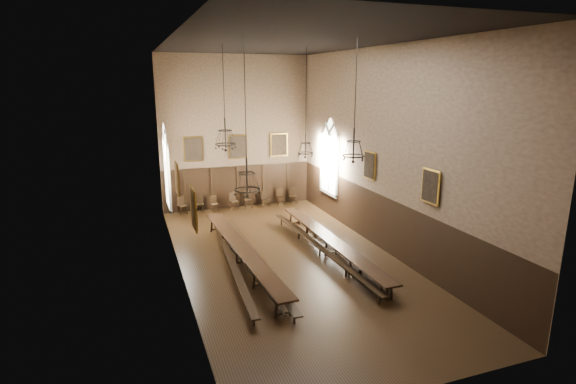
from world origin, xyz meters
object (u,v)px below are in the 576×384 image
chair_7 (293,199)px  chandelier_front_right (354,148)px  table_left (242,256)px  chandelier_back_left (225,138)px  bench_right_inner (320,250)px  bench_right_outer (340,245)px  chair_3 (234,204)px  bench_left_outer (231,263)px  table_right (331,247)px  chandelier_front_left (247,181)px  chair_0 (182,208)px  bench_left_inner (255,259)px  chair_1 (200,207)px  chandelier_back_right (306,145)px  chair_4 (249,203)px  chair_2 (215,207)px  chair_5 (265,202)px  chair_6 (281,200)px

chair_7 → chandelier_front_right: 11.88m
table_left → chandelier_back_left: 5.14m
bench_right_inner → bench_right_outer: 1.15m
chair_3 → chair_7: chair_3 is taller
chair_3 → bench_right_outer: bearing=-89.2°
bench_left_outer → chandelier_front_right: 6.78m
table_left → table_right: table_left is taller
chandelier_front_left → chair_3: bearing=80.0°
chandelier_back_left → bench_right_outer: bearing=-23.6°
bench_right_inner → chair_7: 8.80m
table_right → chair_0: size_ratio=9.65×
chandelier_back_left → table_left: bearing=-87.5°
bench_left_inner → chair_1: bearing=96.1°
bench_left_outer → chair_7: 10.52m
chandelier_back_left → chandelier_back_right: size_ratio=0.87×
chair_0 → chair_4: size_ratio=1.02×
chair_2 → chandelier_back_right: size_ratio=0.18×
bench_left_outer → bench_right_outer: bench_left_outer is taller
bench_right_outer → chair_1: chair_1 is taller
chair_0 → chair_2: (1.87, -0.10, -0.04)m
chair_0 → bench_left_outer: bearing=-102.3°
bench_right_inner → chair_5: size_ratio=11.24×
chair_6 → chandelier_front_right: chandelier_front_right is taller
bench_right_inner → chair_1: chair_1 is taller
table_right → chair_7: chair_7 is taller
chair_7 → bench_right_inner: bearing=-95.6°
chandelier_front_right → chair_4: bearing=96.7°
bench_right_inner → chair_5: 8.61m
bench_left_inner → chair_7: bearing=60.5°
chair_1 → chandelier_back_left: chandelier_back_left is taller
table_right → chandelier_back_left: bearing=149.4°
chair_0 → chandelier_back_left: 8.02m
chair_1 → chair_3: chair_3 is taller
chair_0 → chandelier_back_right: bearing=-65.9°
bench_left_inner → chair_6: 9.63m
bench_right_inner → chair_4: chair_4 is taller
chair_6 → chair_7: chair_7 is taller
bench_left_inner → chair_3: (1.10, 8.65, 0.00)m
table_right → chandelier_front_right: size_ratio=2.31×
chair_0 → chair_4: (3.95, -0.03, -0.01)m
bench_left_outer → chandelier_back_right: (4.40, 2.90, 4.26)m
bench_right_outer → chair_7: (0.84, 8.29, 0.03)m
bench_right_outer → chair_7: size_ratio=9.35×
bench_right_outer → chair_4: bearing=103.9°
chair_4 → bench_right_outer: bearing=-68.4°
chandelier_front_left → chandelier_front_right: same height
bench_right_inner → chair_5: chair_5 is taller
bench_left_inner → chandelier_front_right: (3.29, -2.07, 4.79)m
bench_left_inner → chandelier_front_right: 6.17m
chair_5 → chandelier_back_right: size_ratio=0.18×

